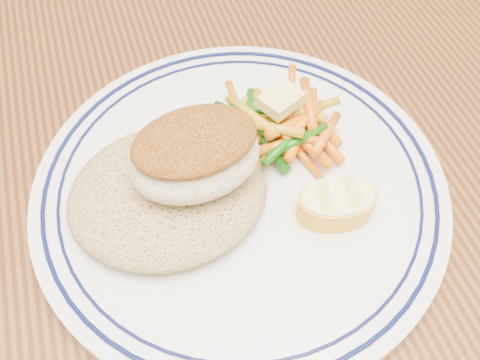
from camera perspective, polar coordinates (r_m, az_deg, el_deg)
name	(u,v)px	position (r m, az deg, el deg)	size (l,w,h in m)	color
dining_table	(265,275)	(0.46, 2.72, -10.10)	(1.50, 0.90, 0.75)	#45230D
plate	(240,189)	(0.38, 0.00, -0.93)	(0.29, 0.29, 0.02)	silver
rice_pilaf	(167,190)	(0.36, -7.75, -1.08)	(0.14, 0.12, 0.03)	olive
fish_fillet	(195,155)	(0.34, -4.78, 2.69)	(0.09, 0.07, 0.04)	beige
vegetable_pile	(283,127)	(0.39, 4.65, 5.69)	(0.09, 0.10, 0.03)	#BB8B13
butter_pat	(281,100)	(0.38, 4.44, 8.51)	(0.03, 0.02, 0.01)	#DDD26C
lemon_wedge	(337,203)	(0.36, 10.29, -2.38)	(0.06, 0.06, 0.02)	yellow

